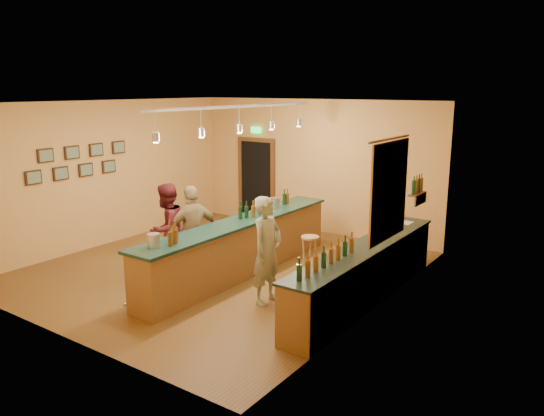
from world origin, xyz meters
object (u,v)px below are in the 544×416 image
Objects in this scene: bartender at (267,250)px; customer_a at (167,229)px; customer_b at (193,232)px; back_counter at (365,272)px; tasting_bar at (241,243)px; bar_stool at (310,244)px.

customer_a is at bearing 89.42° from bartender.
bartender is 1.02× the size of customer_b.
bartender is 2.34m from customer_a.
bartender is (-1.28, -0.99, 0.40)m from back_counter.
back_counter is at bearing 4.19° from tasting_bar.
back_counter is 2.55× the size of bartender.
customer_a is at bearing -143.09° from bar_stool.
back_counter is 0.89× the size of tasting_bar.
bartender is 1.02× the size of customer_a.
customer_a and customer_b have the same top height.
customer_b is (0.56, 0.12, -0.00)m from customer_a.
bartender reaches higher than customer_b.
bartender reaches higher than back_counter.
bartender is at bearing -142.25° from back_counter.
customer_a is (-3.63, -0.94, 0.38)m from back_counter.
bartender is at bearing -83.71° from bar_stool.
customer_a is at bearing -146.52° from tasting_bar.
customer_b is at bearing -136.78° from bar_stool.
tasting_bar is 2.93× the size of customer_b.
back_counter is 3.77m from customer_a.
customer_a is 1.00× the size of customer_b.
tasting_bar is 2.93× the size of customer_a.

